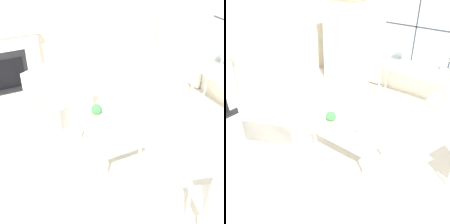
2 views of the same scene
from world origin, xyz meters
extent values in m
plane|color=beige|center=(0.00, 0.00, 0.00)|extent=(14.00, 14.00, 0.00)
cube|color=white|center=(-1.32, 2.95, 1.20)|extent=(0.38, 0.06, 2.36)
cube|color=silver|center=(-3.03, 0.60, 1.40)|extent=(0.06, 7.20, 2.80)
cube|color=black|center=(-2.83, -0.50, 0.02)|extent=(0.34, 1.24, 0.04)
cube|color=silver|center=(-2.91, -0.50, 0.55)|extent=(0.18, 1.38, 1.11)
cube|color=black|center=(-2.81, -0.50, 0.36)|extent=(0.02, 0.66, 0.61)
cube|color=black|center=(-2.82, -0.50, 0.42)|extent=(0.01, 0.82, 0.77)
cube|color=beige|center=(-1.94, 2.65, 0.98)|extent=(0.87, 0.60, 1.96)
cube|color=gray|center=(-1.94, 2.34, 0.94)|extent=(0.01, 0.01, 1.65)
sphere|color=#997F4C|center=(-1.99, 2.34, 0.98)|extent=(0.03, 0.03, 0.03)
sphere|color=#997F4C|center=(-1.89, 2.34, 0.98)|extent=(0.03, 0.03, 0.03)
cylinder|color=white|center=(-0.89, 2.57, 0.37)|extent=(0.04, 0.04, 0.75)
cylinder|color=white|center=(-0.89, 2.90, 0.37)|extent=(0.04, 0.04, 0.75)
cylinder|color=silver|center=(-0.49, 2.76, 0.79)|extent=(0.11, 0.11, 0.02)
cylinder|color=silver|center=(-0.49, 2.76, 0.96)|extent=(0.04, 0.04, 0.32)
cube|color=silver|center=(-1.57, 0.15, 0.21)|extent=(1.15, 1.12, 0.42)
cube|color=silver|center=(-1.89, -0.01, 0.61)|extent=(0.50, 0.80, 0.38)
cube|color=silver|center=(-1.71, 0.42, 0.28)|extent=(0.88, 0.57, 0.56)
cube|color=silver|center=(-1.44, -0.13, 0.28)|extent=(0.88, 0.57, 0.56)
cube|color=white|center=(1.54, 0.89, 0.47)|extent=(0.55, 0.55, 0.03)
cylinder|color=beige|center=(1.30, 0.77, 0.23)|extent=(0.04, 0.04, 0.45)
cylinder|color=beige|center=(1.41, 1.13, 0.23)|extent=(0.04, 0.04, 0.45)
cube|color=silver|center=(-0.20, 0.46, 0.41)|extent=(1.06, 0.62, 0.03)
cube|color=#B1B3B8|center=(-0.20, 0.46, 0.38)|extent=(1.04, 0.61, 0.04)
cylinder|color=silver|center=(-0.68, 0.19, 0.20)|extent=(0.04, 0.04, 0.40)
cylinder|color=silver|center=(0.28, 0.19, 0.20)|extent=(0.04, 0.04, 0.40)
cylinder|color=silver|center=(-0.68, 0.72, 0.20)|extent=(0.04, 0.04, 0.40)
cylinder|color=silver|center=(0.28, 0.72, 0.20)|extent=(0.04, 0.04, 0.40)
cube|color=tan|center=(-0.53, 0.42, 0.47)|extent=(0.16, 0.16, 0.10)
sphere|color=#38753D|center=(-0.53, 0.42, 0.58)|extent=(0.17, 0.17, 0.17)
cylinder|color=silver|center=(0.00, 0.47, 0.43)|extent=(0.13, 0.13, 0.01)
cylinder|color=white|center=(0.00, 0.47, 0.49)|extent=(0.09, 0.09, 0.12)
cylinder|color=black|center=(0.00, 0.47, 0.56)|extent=(0.00, 0.00, 0.01)
camera|label=1|loc=(3.10, -1.12, 3.11)|focal=50.00mm
camera|label=2|loc=(1.62, -2.07, 2.72)|focal=40.00mm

